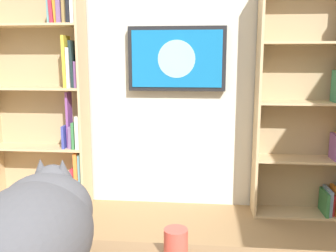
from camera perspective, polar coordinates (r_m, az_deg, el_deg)
The scene contains 6 objects.
wall_back at distance 3.47m, azimuth 0.14°, elevation 9.72°, with size 4.52×0.06×2.70m, color beige.
bookshelf_left at distance 3.45m, azimuth 21.84°, elevation 2.74°, with size 0.85×0.28×2.02m.
bookshelf_right at distance 3.59m, azimuth -17.77°, elevation 5.57°, with size 0.91×0.28×2.24m.
wall_mounted_tv at distance 3.38m, azimuth 1.36°, elevation 10.27°, with size 0.88×0.07×0.57m.
cat at distance 1.16m, azimuth -19.81°, elevation -14.88°, with size 0.33×0.62×0.34m.
coffee_mug at distance 1.29m, azimuth 1.21°, elevation -17.52°, with size 0.08×0.08×0.10m, color #D84C3F.
Camera 1 is at (-0.33, 1.22, 1.38)m, focal length 39.65 mm.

